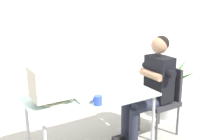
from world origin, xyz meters
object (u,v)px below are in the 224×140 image
at_px(person_seated, 152,84).
at_px(keyboard, 78,95).
at_px(desk, 91,100).
at_px(desk_mug, 98,100).
at_px(crt_monitor, 53,82).
at_px(office_chair, 163,97).
at_px(potted_plant, 168,95).

bearing_deg(person_seated, keyboard, 175.58).
distance_m(desk, desk_mug, 0.30).
distance_m(desk, crt_monitor, 0.50).
bearing_deg(office_chair, potted_plant, 38.65).
bearing_deg(keyboard, desk, -14.24).
relative_size(crt_monitor, desk_mug, 4.41).
relative_size(crt_monitor, keyboard, 0.94).
distance_m(desk, potted_plant, 1.49).
height_order(keyboard, potted_plant, potted_plant).
relative_size(office_chair, potted_plant, 0.97).
bearing_deg(person_seated, office_chair, 0.00).
relative_size(keyboard, person_seated, 0.35).
xyz_separation_m(desk, person_seated, (0.84, -0.04, 0.05)).
xyz_separation_m(crt_monitor, person_seated, (1.27, -0.07, -0.23)).
bearing_deg(desk_mug, keyboard, 104.30).
bearing_deg(keyboard, person_seated, -4.42).
height_order(crt_monitor, office_chair, crt_monitor).
height_order(desk, person_seated, person_seated).
relative_size(crt_monitor, potted_plant, 0.47).
xyz_separation_m(person_seated, potted_plant, (0.59, 0.31, -0.37)).
distance_m(keyboard, office_chair, 1.21).
bearing_deg(desk, potted_plant, 10.67).
distance_m(office_chair, desk_mug, 1.16).
relative_size(desk, desk_mug, 14.42).
bearing_deg(keyboard, office_chair, -3.68).
bearing_deg(desk, office_chair, -2.20).
height_order(potted_plant, desk_mug, potted_plant).
relative_size(desk, person_seated, 1.07).
relative_size(desk, office_chair, 1.58).
relative_size(person_seated, potted_plant, 1.43).
distance_m(crt_monitor, potted_plant, 1.96).
distance_m(crt_monitor, desk_mug, 0.50).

